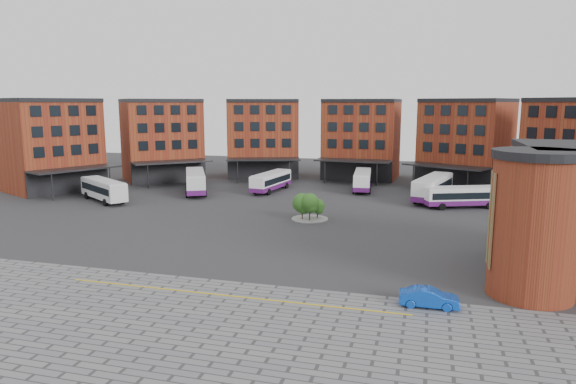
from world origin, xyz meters
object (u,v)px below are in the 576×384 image
(bus_b, at_px, (195,181))
(bus_c, at_px, (271,181))
(bus_f, at_px, (463,196))
(blue_car, at_px, (429,298))
(bus_d, at_px, (362,180))
(tree_island, at_px, (308,205))
(bus_e, at_px, (433,187))
(bus_a, at_px, (103,189))

(bus_b, xyz_separation_m, bus_c, (10.89, 4.71, -0.22))
(bus_f, relative_size, blue_car, 2.57)
(bus_f, height_order, blue_car, bus_f)
(bus_d, relative_size, bus_f, 1.08)
(tree_island, bearing_deg, bus_e, 50.36)
(tree_island, relative_size, bus_a, 0.42)
(bus_a, bearing_deg, bus_b, -10.73)
(bus_a, relative_size, bus_f, 1.01)
(blue_car, bearing_deg, bus_d, 10.82)
(bus_e, bearing_deg, bus_d, 165.53)
(bus_c, distance_m, bus_d, 14.72)
(bus_a, bearing_deg, bus_c, -21.03)
(bus_e, xyz_separation_m, blue_car, (-0.28, -41.03, -1.21))
(bus_b, bearing_deg, tree_island, -59.67)
(bus_e, bearing_deg, bus_c, -167.99)
(blue_car, bearing_deg, bus_e, -2.28)
(bus_b, height_order, bus_c, bus_b)
(tree_island, xyz_separation_m, bus_d, (3.46, 23.44, -0.15))
(bus_c, height_order, bus_d, bus_d)
(tree_island, height_order, bus_f, tree_island)
(bus_a, bearing_deg, tree_island, -63.72)
(bus_a, bearing_deg, bus_d, -26.86)
(bus_a, xyz_separation_m, blue_car, (45.01, -27.68, -1.17))
(bus_c, height_order, bus_f, bus_c)
(bus_a, xyz_separation_m, bus_e, (45.29, 13.35, 0.04))
(bus_a, xyz_separation_m, bus_d, (34.37, 19.46, -0.16))
(bus_e, bearing_deg, blue_car, -75.65)
(bus_a, xyz_separation_m, bus_c, (20.50, 14.54, -0.21))
(bus_d, height_order, blue_car, bus_d)
(bus_d, distance_m, bus_f, 18.30)
(bus_b, distance_m, bus_f, 39.55)
(bus_b, bearing_deg, bus_d, -5.46)
(tree_island, bearing_deg, bus_a, 172.65)
(tree_island, xyz_separation_m, bus_f, (18.22, 12.64, -0.26))
(bus_a, distance_m, bus_e, 47.21)
(bus_d, bearing_deg, bus_c, -165.91)
(bus_d, bearing_deg, bus_a, -155.92)
(bus_e, relative_size, blue_car, 3.12)
(bus_d, xyz_separation_m, bus_f, (14.76, -10.81, -0.11))
(bus_c, distance_m, blue_car, 48.82)
(bus_c, relative_size, bus_f, 1.05)
(bus_e, distance_m, bus_f, 6.09)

